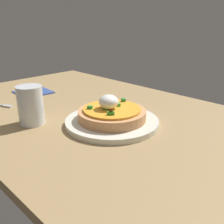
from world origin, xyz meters
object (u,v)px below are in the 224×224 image
(plate, at_px, (112,122))
(pizza, at_px, (112,113))
(fork, at_px, (0,105))
(cup_near, at_px, (31,107))
(napkin, at_px, (33,92))

(plate, relative_size, pizza, 1.38)
(plate, bearing_deg, fork, -157.60)
(cup_near, distance_m, napkin, 0.30)
(pizza, distance_m, napkin, 0.41)
(fork, bearing_deg, cup_near, -25.37)
(pizza, height_order, cup_near, cup_near)
(pizza, xyz_separation_m, napkin, (-0.41, 0.01, -0.03))
(cup_near, bearing_deg, pizza, 43.64)
(pizza, bearing_deg, cup_near, -136.36)
(fork, bearing_deg, napkin, 87.81)
(fork, relative_size, napkin, 0.88)
(cup_near, height_order, fork, cup_near)
(pizza, xyz_separation_m, fork, (-0.35, -0.14, -0.03))
(pizza, height_order, fork, pizza)
(pizza, relative_size, cup_near, 1.73)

